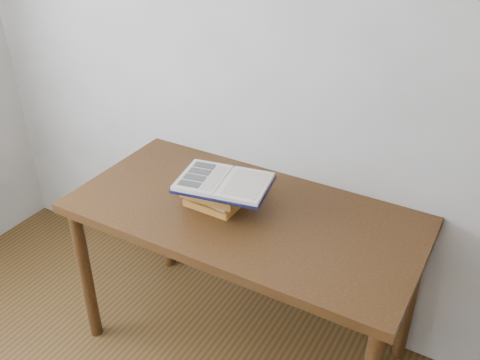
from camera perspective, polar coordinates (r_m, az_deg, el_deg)
The scene contains 3 objects.
desk at distance 2.35m, azimuth 0.49°, elevation -5.21°, with size 1.51×0.76×0.81m.
book_stack at distance 2.30m, azimuth -2.71°, elevation -1.39°, with size 0.25×0.19×0.12m.
open_book at distance 2.22m, azimuth -1.72°, elevation -0.26°, with size 0.42×0.33×0.03m.
Camera 1 is at (0.99, -0.28, 2.10)m, focal length 40.00 mm.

